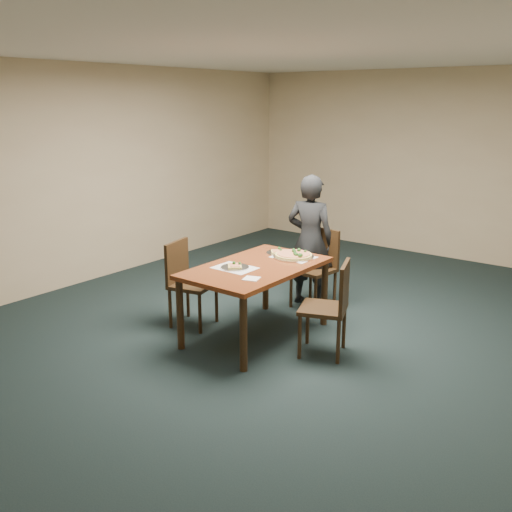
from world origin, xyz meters
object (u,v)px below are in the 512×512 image
Objects in this scene: chair_left at (186,278)px; chair_right at (332,303)px; diner at (310,240)px; slice_plate_far at (279,252)px; dining_table at (256,275)px; slice_plate_near at (235,267)px; pizza_pan at (294,255)px; chair_far at (318,263)px.

chair_left is 1.00× the size of chair_right.
diner is 0.63m from slice_plate_far.
slice_plate_far is at bearing -136.92° from chair_right.
dining_table is 0.82m from chair_left.
dining_table is at bearing 58.37° from slice_plate_near.
chair_left is at bearing -143.22° from pizza_pan.
chair_right is at bearing -30.36° from pizza_pan.
chair_far is 1.00× the size of chair_right.
pizza_pan is (0.22, -0.67, 0.01)m from diner.
chair_far is 2.12× the size of pizza_pan.
pizza_pan is 1.53× the size of slice_plate_far.
slice_plate_far is at bearing -57.18° from chair_left.
diner is (-0.12, 0.01, 0.25)m from chair_far.
diner is at bearing 90.73° from slice_plate_far.
diner reaches higher than pizza_pan.
slice_plate_near is (-0.12, -0.19, 0.11)m from dining_table.
chair_far reaches higher than dining_table.
chair_right is 3.25× the size of slice_plate_near.
slice_plate_far is (0.70, 0.72, 0.25)m from chair_left.
chair_left reaches higher than slice_plate_far.
dining_table is 5.36× the size of slice_plate_far.
chair_left is 1.03m from slice_plate_far.
diner is 3.58× the size of pizza_pan.
pizza_pan is 0.22m from slice_plate_far.
slice_plate_far is (-0.92, 0.45, 0.25)m from chair_right.
chair_far is 3.25× the size of slice_plate_far.
chair_far reaches higher than slice_plate_near.
chair_far is 0.71m from pizza_pan.
chair_far and chair_left have the same top height.
pizza_pan is at bearing -10.12° from slice_plate_far.
chair_right is 2.12× the size of pizza_pan.
diner is at bearing 89.28° from slice_plate_near.
dining_table is at bearing -105.21° from chair_right.
slice_plate_near reaches higher than dining_table.
chair_left is at bearing -114.59° from chair_far.
chair_far is 1.56m from chair_left.
chair_left is at bearing -101.34° from chair_right.
chair_left is 2.12× the size of pizza_pan.
pizza_pan is 1.53× the size of slice_plate_near.
pizza_pan is at bearing -74.63° from chair_far.
diner is at bearing 179.84° from chair_far.
chair_left is at bearing 179.89° from slice_plate_near.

